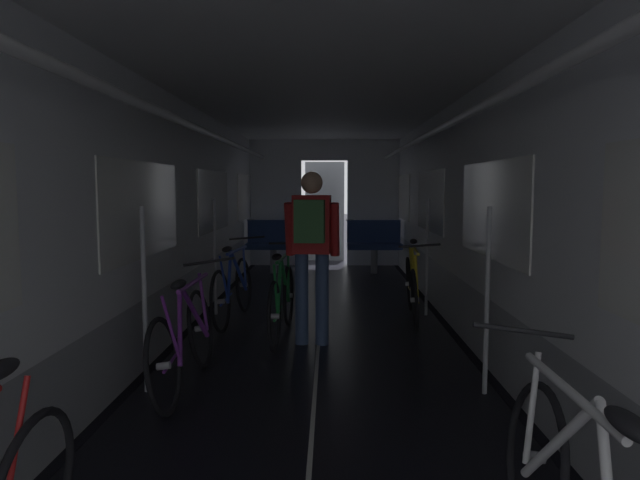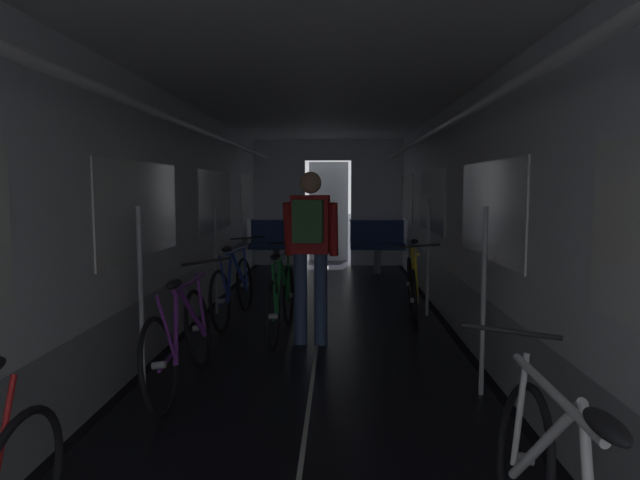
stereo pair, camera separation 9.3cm
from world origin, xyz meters
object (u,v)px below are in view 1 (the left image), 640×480
bench_seat_far_right (374,241)px  person_cyclist_aisle (312,242)px  bicycle_yellow (412,287)px  bicycle_green_in_aisle (282,300)px  bench_seat_far_left (274,241)px  bicycle_purple (185,339)px  bicycle_blue (233,288)px

bench_seat_far_right → person_cyclist_aisle: bearing=-101.6°
bicycle_yellow → bicycle_green_in_aisle: bicycle_yellow is taller
bench_seat_far_left → bicycle_yellow: bench_seat_far_left is taller
bench_seat_far_left → person_cyclist_aisle: size_ratio=0.58×
bench_seat_far_right → bicycle_purple: (-1.90, -5.88, -0.19)m
bicycle_purple → person_cyclist_aisle: person_cyclist_aisle is taller
bench_seat_far_left → bicycle_green_in_aisle: size_ratio=0.58×
bench_seat_far_left → bench_seat_far_right: same height
bench_seat_far_left → bicycle_green_in_aisle: (0.52, -4.41, -0.18)m
bench_seat_far_right → bicycle_blue: size_ratio=0.58×
bench_seat_far_left → bicycle_purple: (-0.10, -5.88, -0.19)m
bench_seat_far_left → bicycle_purple: size_ratio=0.58×
bicycle_green_in_aisle → bicycle_yellow: bearing=29.4°
bench_seat_far_left → bench_seat_far_right: 1.80m
bicycle_yellow → person_cyclist_aisle: size_ratio=1.00×
bicycle_yellow → bicycle_blue: bearing=-176.3°
bicycle_green_in_aisle → bicycle_blue: bearing=132.2°
bicycle_purple → bicycle_green_in_aisle: 1.60m
bicycle_yellow → bicycle_green_in_aisle: (-1.44, -0.81, 0.00)m
person_cyclist_aisle → bicycle_yellow: bearing=43.7°
bench_seat_far_right → bicycle_purple: 6.18m
bicycle_purple → bicycle_green_in_aisle: (0.62, 1.47, 0.00)m
bench_seat_far_right → bicycle_yellow: (0.17, -3.60, -0.18)m
bench_seat_far_right → bicycle_purple: size_ratio=0.58×
bicycle_green_in_aisle → bicycle_purple: bearing=-112.9°
bicycle_purple → bicycle_yellow: size_ratio=1.00×
bicycle_blue → bicycle_purple: bearing=-90.1°
bicycle_purple → bicycle_blue: bearing=89.9°
bench_seat_far_right → bench_seat_far_left: bearing=180.0°
bench_seat_far_right → bicycle_blue: bearing=-116.9°
bicycle_blue → bicycle_purple: size_ratio=1.00×
bicycle_blue → bicycle_green_in_aisle: size_ratio=1.00×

